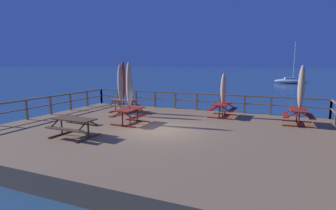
# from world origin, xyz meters

# --- Properties ---
(ground_plane) EXTENTS (600.00, 600.00, 0.00)m
(ground_plane) POSITION_xyz_m (0.00, 0.00, 0.00)
(ground_plane) COLOR navy
(wooden_deck) EXTENTS (15.34, 11.65, 0.67)m
(wooden_deck) POSITION_xyz_m (0.00, 0.00, 0.34)
(wooden_deck) COLOR #846647
(wooden_deck) RESTS_ON ground
(railing_waterside_far) EXTENTS (15.14, 0.10, 1.09)m
(railing_waterside_far) POSITION_xyz_m (0.00, 5.68, 1.41)
(railing_waterside_far) COLOR brown
(railing_waterside_far) RESTS_ON wooden_deck
(railing_side_left) EXTENTS (0.10, 11.45, 1.09)m
(railing_side_left) POSITION_xyz_m (-7.52, -0.00, 1.41)
(railing_side_left) COLOR brown
(railing_side_left) RESTS_ON wooden_deck
(picnic_table_front_right) EXTENTS (1.47, 1.74, 0.78)m
(picnic_table_front_right) POSITION_xyz_m (-1.87, 0.46, 1.22)
(picnic_table_front_right) COLOR maroon
(picnic_table_front_right) RESTS_ON wooden_deck
(picnic_table_mid_left) EXTENTS (1.48, 1.70, 0.78)m
(picnic_table_mid_left) POSITION_xyz_m (1.99, 4.06, 1.22)
(picnic_table_mid_left) COLOR maroon
(picnic_table_mid_left) RESTS_ON wooden_deck
(picnic_table_mid_centre) EXTENTS (1.65, 1.43, 0.78)m
(picnic_table_mid_centre) POSITION_xyz_m (-3.98, 3.21, 1.22)
(picnic_table_mid_centre) COLOR brown
(picnic_table_mid_centre) RESTS_ON wooden_deck
(picnic_table_front_left) EXTENTS (1.84, 1.46, 0.78)m
(picnic_table_front_left) POSITION_xyz_m (-2.73, -2.50, 1.23)
(picnic_table_front_left) COLOR brown
(picnic_table_front_left) RESTS_ON wooden_deck
(picnic_table_back_right) EXTENTS (1.44, 1.64, 0.78)m
(picnic_table_back_right) POSITION_xyz_m (5.82, 3.56, 1.22)
(picnic_table_back_right) COLOR maroon
(picnic_table_back_right) RESTS_ON wooden_deck
(patio_umbrella_tall_back_right) EXTENTS (0.32, 0.32, 3.07)m
(patio_umbrella_tall_back_right) POSITION_xyz_m (-1.88, 0.46, 2.62)
(patio_umbrella_tall_back_right) COLOR #4C3828
(patio_umbrella_tall_back_right) RESTS_ON wooden_deck
(patio_umbrella_short_mid) EXTENTS (0.32, 0.32, 2.45)m
(patio_umbrella_short_mid) POSITION_xyz_m (2.01, 4.06, 2.23)
(patio_umbrella_short_mid) COLOR #4C3828
(patio_umbrella_short_mid) RESTS_ON wooden_deck
(patio_umbrella_short_back) EXTENTS (0.32, 0.32, 3.15)m
(patio_umbrella_short_back) POSITION_xyz_m (-3.94, 3.14, 2.67)
(patio_umbrella_short_back) COLOR #4C3828
(patio_umbrella_short_back) RESTS_ON wooden_deck
(patio_umbrella_tall_mid_right) EXTENTS (0.32, 0.32, 2.95)m
(patio_umbrella_tall_mid_right) POSITION_xyz_m (-3.51, 2.15, 2.55)
(patio_umbrella_tall_mid_right) COLOR #4C3828
(patio_umbrella_tall_mid_right) RESTS_ON wooden_deck
(patio_umbrella_tall_front) EXTENTS (0.32, 0.32, 2.91)m
(patio_umbrella_tall_front) POSITION_xyz_m (5.87, 3.50, 2.52)
(patio_umbrella_tall_front) COLOR #4C3828
(patio_umbrella_tall_front) RESTS_ON wooden_deck
(sailboat_distant) EXTENTS (6.21, 2.82, 7.72)m
(sailboat_distant) POSITION_xyz_m (6.76, 44.34, 0.51)
(sailboat_distant) COLOR silver
(sailboat_distant) RESTS_ON ground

